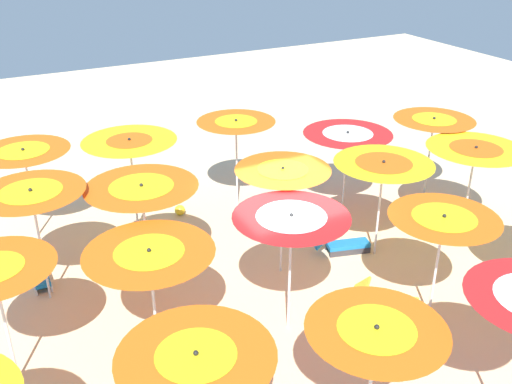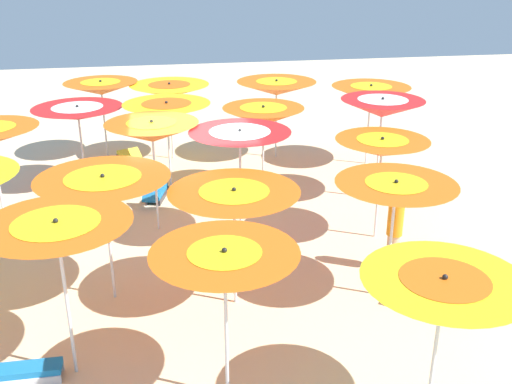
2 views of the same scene
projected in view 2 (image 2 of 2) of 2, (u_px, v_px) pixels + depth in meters
The scene contains 24 objects.
ground at pixel (196, 234), 13.15m from camera, with size 41.68×41.68×0.04m, color beige.
beach_umbrella_0 at pixel (101, 88), 17.21m from camera, with size 2.11×2.11×2.32m.
beach_umbrella_1 at pixel (78, 113), 14.96m from camera, with size 2.25×2.25×2.20m.
beach_umbrella_5 at pixel (170, 91), 17.06m from camera, with size 2.27×2.27×2.28m.
beach_umbrella_6 at pixel (167, 110), 14.67m from camera, with size 2.17×2.17×2.36m.
beach_umbrella_7 at pixel (152, 132), 12.49m from camera, with size 1.97×1.97×2.52m.
beach_umbrella_8 at pixel (104, 186), 9.92m from camera, with size 2.26×2.26×2.37m.
beach_umbrella_9 at pixel (58, 235), 7.99m from camera, with size 2.04×2.04×2.50m.
beach_umbrella_10 at pixel (276, 88), 17.16m from camera, with size 2.29×2.29×2.35m.
beach_umbrella_11 at pixel (263, 116), 14.66m from camera, with size 2.02×2.02×2.27m.
beach_umbrella_12 at pixel (240, 139), 12.01m from camera, with size 2.08×2.08×2.47m.
beach_umbrella_13 at pixel (234, 202), 9.85m from camera, with size 2.20×2.20×2.19m.
beach_umbrella_14 at pixel (225, 265), 7.59m from camera, with size 1.94×1.94×2.32m.
beach_umbrella_15 at pixel (371, 94), 16.63m from camera, with size 2.20×2.20×2.33m.
beach_umbrella_16 at pixel (382, 108), 14.13m from camera, with size 1.99×1.99×2.57m.
beach_umbrella_17 at pixel (382, 148), 12.22m from camera, with size 1.93×1.93×2.26m.
beach_umbrella_18 at pixel (395, 192), 10.01m from camera, with size 2.06×2.06×2.25m.
beach_umbrella_19 at pixel (443, 294), 7.22m from camera, with size 2.03×2.03×2.20m.
lounger_0 at pixel (20, 370), 8.58m from camera, with size 0.35×1.31×0.54m.
lounger_1 at pixel (156, 192), 14.80m from camera, with size 1.38×0.69×0.60m.
lounger_2 at pixel (128, 156), 17.45m from camera, with size 1.21×0.80×0.53m.
lounger_3 at pixel (427, 301), 10.26m from camera, with size 1.01×1.25×0.58m.
lounger_4 at pixel (243, 193), 14.77m from camera, with size 1.16×1.18×0.54m.
beachgoer_0 at pixel (394, 230), 11.33m from camera, with size 0.30×0.30×1.63m.
Camera 2 is at (-11.87, 0.72, 5.81)m, focal length 41.84 mm.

